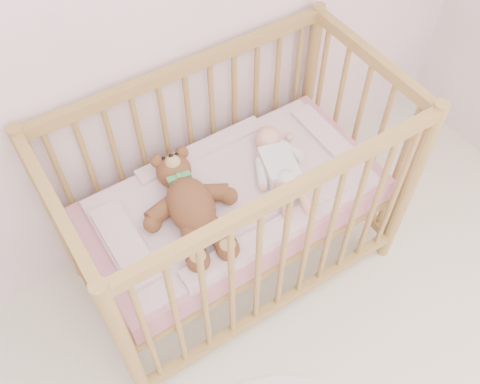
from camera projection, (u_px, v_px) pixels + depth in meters
wall_back at (39, 8)px, 1.61m from camera, size 4.00×0.02×2.70m
crib at (234, 201)px, 2.23m from camera, size 1.36×0.76×1.00m
mattress at (234, 203)px, 2.24m from camera, size 1.22×0.62×0.13m
blanket at (233, 193)px, 2.18m from camera, size 1.10×0.58×0.06m
baby at (279, 163)px, 2.18m from camera, size 0.37×0.54×0.12m
teddy_bear at (191, 206)px, 2.04m from camera, size 0.48×0.62×0.16m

